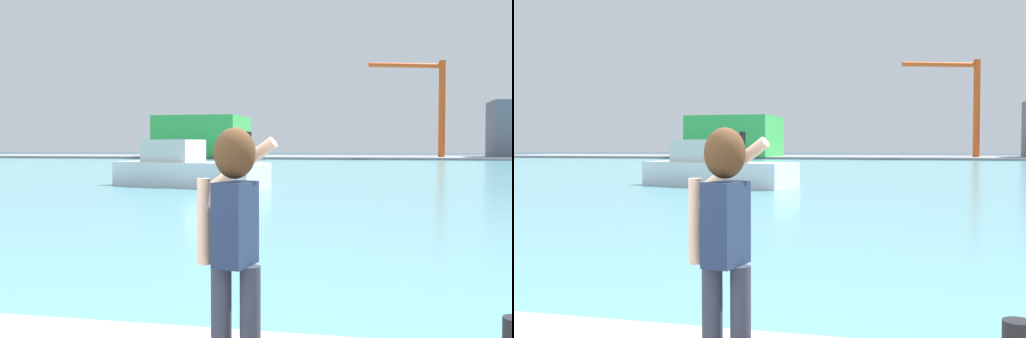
% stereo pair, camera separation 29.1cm
% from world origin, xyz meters
% --- Properties ---
extents(ground_plane, '(220.00, 220.00, 0.00)m').
position_xyz_m(ground_plane, '(0.00, 50.00, 0.00)').
color(ground_plane, '#334751').
extents(harbor_water, '(140.00, 100.00, 0.02)m').
position_xyz_m(harbor_water, '(0.00, 52.00, 0.01)').
color(harbor_water, '#599EA8').
rests_on(harbor_water, ground_plane).
extents(far_shore_dock, '(140.00, 20.00, 0.36)m').
position_xyz_m(far_shore_dock, '(0.00, 92.00, 0.18)').
color(far_shore_dock, gray).
rests_on(far_shore_dock, ground_plane).
extents(person_photographer, '(0.53, 0.56, 1.74)m').
position_xyz_m(person_photographer, '(0.83, 0.81, 1.59)').
color(person_photographer, '#2D3342').
rests_on(person_photographer, quay_promenade).
extents(boat_moored, '(8.62, 4.77, 2.41)m').
position_xyz_m(boat_moored, '(-8.15, 26.03, 0.88)').
color(boat_moored, white).
rests_on(boat_moored, harbor_water).
extents(warehouse_left, '(13.08, 12.57, 6.36)m').
position_xyz_m(warehouse_left, '(-26.49, 88.07, 3.53)').
color(warehouse_left, green).
rests_on(warehouse_left, far_shore_dock).
extents(port_crane, '(11.38, 4.51, 14.45)m').
position_xyz_m(port_crane, '(9.04, 89.06, 9.37)').
color(port_crane, '#D84C19').
rests_on(port_crane, far_shore_dock).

